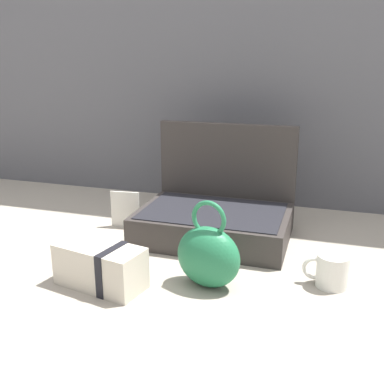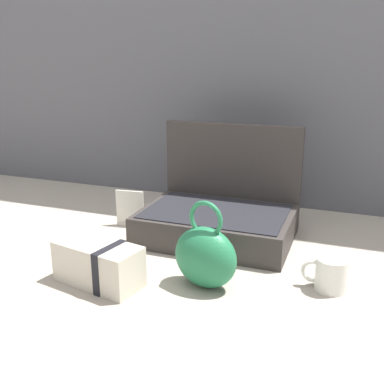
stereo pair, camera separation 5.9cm
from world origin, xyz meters
name	(u,v)px [view 1 (the left image)]	position (x,y,z in m)	size (l,w,h in m)	color
ground_plane	(189,258)	(0.00, 0.00, 0.00)	(6.00, 6.00, 0.00)	#9E9384
back_wall	(239,8)	(0.00, 0.58, 0.70)	(3.20, 0.06, 1.40)	#56565B
open_suitcase	(216,213)	(0.03, 0.19, 0.07)	(0.45, 0.33, 0.33)	#332D2B
teal_pouch_handbag	(208,256)	(0.09, -0.13, 0.08)	(0.18, 0.13, 0.22)	#237247
cream_toiletry_bag	(101,266)	(-0.16, -0.21, 0.05)	(0.23, 0.14, 0.11)	beige
coffee_mug	(331,271)	(0.38, -0.05, 0.04)	(0.11, 0.08, 0.08)	silver
info_card_left	(125,210)	(-0.27, 0.17, 0.06)	(0.09, 0.01, 0.12)	silver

